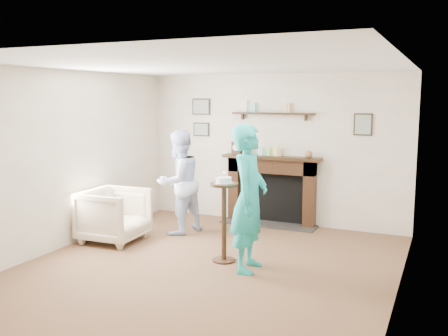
{
  "coord_description": "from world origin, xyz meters",
  "views": [
    {
      "loc": [
        2.67,
        -5.43,
        2.12
      ],
      "look_at": [
        -0.19,
        0.9,
        1.13
      ],
      "focal_mm": 40.0,
      "sensor_mm": 36.0,
      "label": 1
    }
  ],
  "objects_px": {
    "woman": "(249,269)",
    "pedestal_table": "(224,206)",
    "armchair": "(115,241)",
    "man": "(180,233)"
  },
  "relations": [
    {
      "from": "woman",
      "to": "pedestal_table",
      "type": "xyz_separation_m",
      "value": [
        -0.41,
        0.16,
        0.73
      ]
    },
    {
      "from": "armchair",
      "to": "pedestal_table",
      "type": "relative_size",
      "value": 0.73
    },
    {
      "from": "armchair",
      "to": "pedestal_table",
      "type": "xyz_separation_m",
      "value": [
        1.85,
        -0.16,
        0.73
      ]
    },
    {
      "from": "woman",
      "to": "armchair",
      "type": "bearing_deg",
      "value": 76.33
    },
    {
      "from": "armchair",
      "to": "pedestal_table",
      "type": "height_order",
      "value": "pedestal_table"
    },
    {
      "from": "man",
      "to": "pedestal_table",
      "type": "height_order",
      "value": "pedestal_table"
    },
    {
      "from": "woman",
      "to": "pedestal_table",
      "type": "bearing_deg",
      "value": 62.74
    },
    {
      "from": "armchair",
      "to": "woman",
      "type": "height_order",
      "value": "woman"
    },
    {
      "from": "man",
      "to": "pedestal_table",
      "type": "relative_size",
      "value": 1.37
    },
    {
      "from": "armchair",
      "to": "woman",
      "type": "distance_m",
      "value": 2.29
    }
  ]
}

